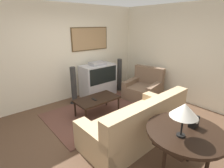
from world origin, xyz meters
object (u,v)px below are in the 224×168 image
at_px(couch, 137,125).
at_px(console_table, 185,135).
at_px(speaker_tower_left, 74,86).
at_px(armchair, 144,89).
at_px(speaker_tower_right, 119,75).
at_px(coffee_table, 97,100).
at_px(table_lamp, 184,110).
at_px(tv, 98,80).
at_px(mantel_clock, 194,122).

bearing_deg(couch, console_table, 79.61).
xyz_separation_m(console_table, speaker_tower_left, (0.03, 3.28, -0.20)).
height_order(armchair, speaker_tower_right, speaker_tower_right).
xyz_separation_m(armchair, speaker_tower_left, (-1.81, 1.01, 0.22)).
distance_m(coffee_table, table_lamp, 2.46).
bearing_deg(tv, speaker_tower_left, -177.59).
height_order(tv, couch, tv).
bearing_deg(armchair, console_table, -52.19).
xyz_separation_m(speaker_tower_left, speaker_tower_right, (1.73, 0.00, 0.00)).
bearing_deg(table_lamp, mantel_clock, -0.15).
bearing_deg(speaker_tower_right, table_lamp, -120.31).
relative_size(speaker_tower_left, speaker_tower_right, 1.00).
height_order(table_lamp, speaker_tower_left, table_lamp).
bearing_deg(couch, coffee_table, -90.36).
distance_m(armchair, console_table, 2.96).
xyz_separation_m(table_lamp, mantel_clock, (0.34, -0.00, -0.29)).
xyz_separation_m(table_lamp, speaker_tower_left, (0.20, 3.30, -0.65)).
bearing_deg(armchair, table_lamp, -54.44).
bearing_deg(console_table, armchair, 50.90).
xyz_separation_m(tv, console_table, (-0.90, -3.32, 0.20)).
distance_m(coffee_table, speaker_tower_right, 1.89).
bearing_deg(tv, table_lamp, -107.69).
distance_m(table_lamp, speaker_tower_left, 3.36).
bearing_deg(coffee_table, table_lamp, -97.43).
bearing_deg(coffee_table, console_table, -93.43).
xyz_separation_m(couch, table_lamp, (-0.33, -1.04, 0.84)).
relative_size(tv, table_lamp, 2.30).
height_order(coffee_table, mantel_clock, mantel_clock).
xyz_separation_m(tv, armchair, (0.95, -1.05, -0.22)).
bearing_deg(coffee_table, speaker_tower_right, 30.91).
bearing_deg(coffee_table, mantel_clock, -89.07).
relative_size(couch, speaker_tower_right, 2.04).
bearing_deg(table_lamp, tv, 72.31).
distance_m(armchair, mantel_clock, 2.89).
xyz_separation_m(coffee_table, mantel_clock, (0.04, -2.32, 0.46)).
xyz_separation_m(couch, mantel_clock, (0.01, -1.04, 0.55)).
height_order(console_table, speaker_tower_right, speaker_tower_right).
relative_size(armchair, coffee_table, 1.07).
bearing_deg(console_table, speaker_tower_right, 61.77).
height_order(armchair, coffee_table, armchair).
height_order(armchair, mantel_clock, mantel_clock).
relative_size(couch, coffee_table, 2.04).
height_order(couch, coffee_table, couch).
relative_size(couch, speaker_tower_left, 2.04).
xyz_separation_m(tv, couch, (-0.74, -2.29, -0.20)).
distance_m(armchair, speaker_tower_right, 1.04).
height_order(mantel_clock, speaker_tower_right, speaker_tower_right).
distance_m(speaker_tower_left, speaker_tower_right, 1.73).
relative_size(couch, armchair, 1.91).
relative_size(armchair, speaker_tower_right, 1.07).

